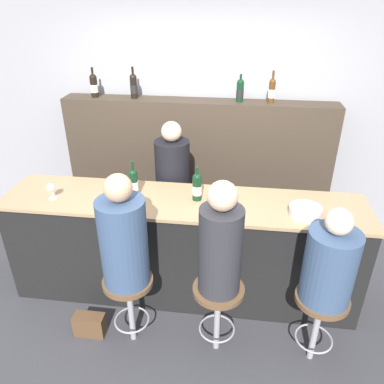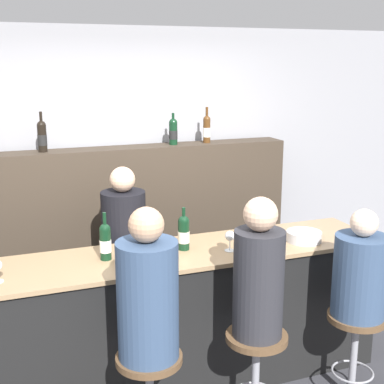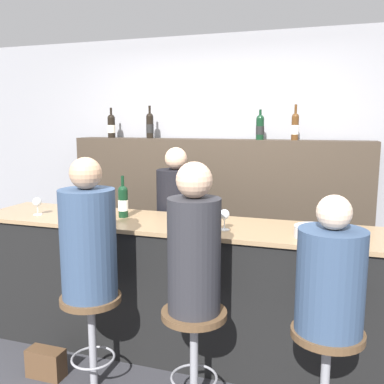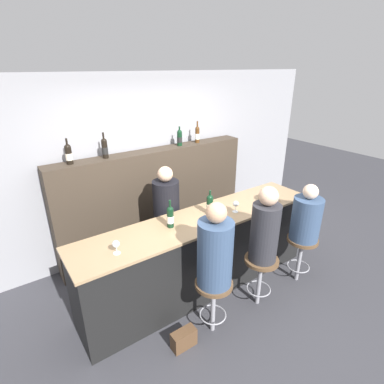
{
  "view_description": "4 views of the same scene",
  "coord_description": "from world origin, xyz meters",
  "px_view_note": "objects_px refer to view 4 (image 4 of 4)",
  "views": [
    {
      "loc": [
        0.44,
        -2.45,
        2.59
      ],
      "look_at": [
        0.09,
        0.27,
        1.12
      ],
      "focal_mm": 35.0,
      "sensor_mm": 36.0,
      "label": 1
    },
    {
      "loc": [
        -1.08,
        -3.01,
        2.3
      ],
      "look_at": [
        0.21,
        0.41,
        1.4
      ],
      "focal_mm": 50.0,
      "sensor_mm": 36.0,
      "label": 2
    },
    {
      "loc": [
        1.1,
        -2.58,
        1.74
      ],
      "look_at": [
        0.12,
        0.39,
        1.23
      ],
      "focal_mm": 40.0,
      "sensor_mm": 36.0,
      "label": 3
    },
    {
      "loc": [
        -1.91,
        -2.19,
        2.67
      ],
      "look_at": [
        -0.2,
        0.25,
        1.41
      ],
      "focal_mm": 28.0,
      "sensor_mm": 36.0,
      "label": 4
    }
  ],
  "objects_px": {
    "wine_bottle_backbar_0": "(69,154)",
    "wine_bottle_backbar_2": "(180,138)",
    "metal_bowl": "(269,198)",
    "bar_stool_left": "(214,293)",
    "handbag": "(184,339)",
    "bar_stool_right": "(301,247)",
    "guest_seated_middle": "(265,229)",
    "wine_bottle_counter_0": "(170,217)",
    "wine_glass_0": "(116,244)",
    "bar_stool_middle": "(261,268)",
    "wine_bottle_backbar_1": "(105,148)",
    "wine_bottle_counter_1": "(210,204)",
    "guest_seated_left": "(215,250)",
    "wine_bottle_backbar_3": "(197,134)",
    "wine_glass_1": "(236,204)",
    "guest_seated_right": "(306,217)",
    "bartender": "(167,226)"
  },
  "relations": [
    {
      "from": "wine_bottle_backbar_1",
      "to": "wine_bottle_backbar_3",
      "type": "bearing_deg",
      "value": 0.0
    },
    {
      "from": "guest_seated_left",
      "to": "handbag",
      "type": "height_order",
      "value": "guest_seated_left"
    },
    {
      "from": "wine_bottle_backbar_3",
      "to": "guest_seated_middle",
      "type": "xyz_separation_m",
      "value": [
        -0.39,
        -1.79,
        -0.67
      ]
    },
    {
      "from": "guest_seated_middle",
      "to": "bartender",
      "type": "relative_size",
      "value": 0.58
    },
    {
      "from": "wine_bottle_counter_1",
      "to": "bar_stool_middle",
      "type": "xyz_separation_m",
      "value": [
        0.24,
        -0.66,
        -0.63
      ]
    },
    {
      "from": "metal_bowl",
      "to": "bar_stool_left",
      "type": "xyz_separation_m",
      "value": [
        -1.34,
        -0.52,
        -0.54
      ]
    },
    {
      "from": "bar_stool_right",
      "to": "wine_glass_0",
      "type": "bearing_deg",
      "value": 166.84
    },
    {
      "from": "wine_bottle_counter_1",
      "to": "bar_stool_right",
      "type": "bearing_deg",
      "value": -33.69
    },
    {
      "from": "wine_bottle_counter_0",
      "to": "guest_seated_left",
      "type": "distance_m",
      "value": 0.68
    },
    {
      "from": "wine_bottle_backbar_2",
      "to": "metal_bowl",
      "type": "xyz_separation_m",
      "value": [
        0.58,
        -1.28,
        -0.65
      ]
    },
    {
      "from": "wine_bottle_counter_0",
      "to": "wine_bottle_backbar_1",
      "type": "height_order",
      "value": "wine_bottle_backbar_1"
    },
    {
      "from": "wine_glass_0",
      "to": "bartender",
      "type": "bearing_deg",
      "value": 35.05
    },
    {
      "from": "bar_stool_right",
      "to": "wine_bottle_backbar_3",
      "type": "bearing_deg",
      "value": 101.52
    },
    {
      "from": "bar_stool_right",
      "to": "handbag",
      "type": "xyz_separation_m",
      "value": [
        -1.83,
        0.0,
        -0.41
      ]
    },
    {
      "from": "wine_bottle_backbar_1",
      "to": "guest_seated_left",
      "type": "bearing_deg",
      "value": -78.61
    },
    {
      "from": "bar_stool_left",
      "to": "guest_seated_right",
      "type": "bearing_deg",
      "value": 0.0
    },
    {
      "from": "wine_glass_0",
      "to": "bar_stool_left",
      "type": "distance_m",
      "value": 1.12
    },
    {
      "from": "wine_glass_0",
      "to": "bar_stool_right",
      "type": "bearing_deg",
      "value": -13.16
    },
    {
      "from": "wine_bottle_counter_0",
      "to": "bartender",
      "type": "xyz_separation_m",
      "value": [
        0.25,
        0.51,
        -0.44
      ]
    },
    {
      "from": "wine_bottle_backbar_0",
      "to": "wine_bottle_backbar_2",
      "type": "height_order",
      "value": "wine_bottle_backbar_0"
    },
    {
      "from": "guest_seated_middle",
      "to": "bar_stool_right",
      "type": "relative_size",
      "value": 1.38
    },
    {
      "from": "wine_glass_0",
      "to": "metal_bowl",
      "type": "bearing_deg",
      "value": -0.13
    },
    {
      "from": "wine_bottle_backbar_1",
      "to": "guest_seated_right",
      "type": "xyz_separation_m",
      "value": [
        1.81,
        -1.79,
        -0.76
      ]
    },
    {
      "from": "wine_bottle_counter_1",
      "to": "guest_seated_right",
      "type": "relative_size",
      "value": 0.42
    },
    {
      "from": "wine_bottle_counter_1",
      "to": "guest_seated_left",
      "type": "height_order",
      "value": "guest_seated_left"
    },
    {
      "from": "wine_bottle_backbar_1",
      "to": "wine_glass_1",
      "type": "xyz_separation_m",
      "value": [
        1.11,
        -1.27,
        -0.6
      ]
    },
    {
      "from": "wine_bottle_backbar_2",
      "to": "metal_bowl",
      "type": "height_order",
      "value": "wine_bottle_backbar_2"
    },
    {
      "from": "handbag",
      "to": "bar_stool_right",
      "type": "bearing_deg",
      "value": 0.0
    },
    {
      "from": "wine_glass_0",
      "to": "bar_stool_middle",
      "type": "xyz_separation_m",
      "value": [
        1.48,
        -0.52,
        -0.6
      ]
    },
    {
      "from": "wine_bottle_backbar_3",
      "to": "bar_stool_left",
      "type": "height_order",
      "value": "wine_bottle_backbar_3"
    },
    {
      "from": "wine_bottle_backbar_3",
      "to": "metal_bowl",
      "type": "relative_size",
      "value": 1.25
    },
    {
      "from": "metal_bowl",
      "to": "handbag",
      "type": "bearing_deg",
      "value": -163.21
    },
    {
      "from": "wine_glass_0",
      "to": "handbag",
      "type": "height_order",
      "value": "wine_glass_0"
    },
    {
      "from": "wine_bottle_backbar_2",
      "to": "wine_glass_1",
      "type": "relative_size",
      "value": 1.94
    },
    {
      "from": "guest_seated_middle",
      "to": "wine_bottle_counter_1",
      "type": "bearing_deg",
      "value": 110.11
    },
    {
      "from": "guest_seated_left",
      "to": "guest_seated_middle",
      "type": "xyz_separation_m",
      "value": [
        0.7,
        0.0,
        0.01
      ]
    },
    {
      "from": "wine_bottle_counter_0",
      "to": "wine_bottle_backbar_1",
      "type": "distance_m",
      "value": 1.29
    },
    {
      "from": "wine_bottle_counter_1",
      "to": "bar_stool_left",
      "type": "relative_size",
      "value": 0.48
    },
    {
      "from": "wine_bottle_backbar_3",
      "to": "handbag",
      "type": "relative_size",
      "value": 1.24
    },
    {
      "from": "wine_glass_0",
      "to": "handbag",
      "type": "bearing_deg",
      "value": -51.89
    },
    {
      "from": "metal_bowl",
      "to": "guest_seated_left",
      "type": "bearing_deg",
      "value": -158.89
    },
    {
      "from": "guest_seated_right",
      "to": "bartender",
      "type": "xyz_separation_m",
      "value": [
        -1.3,
        1.18,
        -0.25
      ]
    },
    {
      "from": "bartender",
      "to": "wine_bottle_backbar_1",
      "type": "bearing_deg",
      "value": 129.79
    },
    {
      "from": "wine_bottle_backbar_1",
      "to": "wine_bottle_backbar_3",
      "type": "xyz_separation_m",
      "value": [
        1.45,
        0.0,
        -0.0
      ]
    },
    {
      "from": "wine_bottle_counter_0",
      "to": "wine_bottle_backbar_2",
      "type": "height_order",
      "value": "wine_bottle_backbar_2"
    },
    {
      "from": "metal_bowl",
      "to": "guest_seated_left",
      "type": "relative_size",
      "value": 0.29
    },
    {
      "from": "wine_bottle_counter_1",
      "to": "wine_glass_1",
      "type": "xyz_separation_m",
      "value": [
        0.29,
        -0.14,
        -0.02
      ]
    },
    {
      "from": "bar_stool_middle",
      "to": "wine_bottle_counter_0",
      "type": "bearing_deg",
      "value": 140.15
    },
    {
      "from": "wine_glass_0",
      "to": "guest_seated_middle",
      "type": "bearing_deg",
      "value": -19.42
    },
    {
      "from": "wine_bottle_backbar_0",
      "to": "wine_bottle_backbar_2",
      "type": "relative_size",
      "value": 1.11
    }
  ]
}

